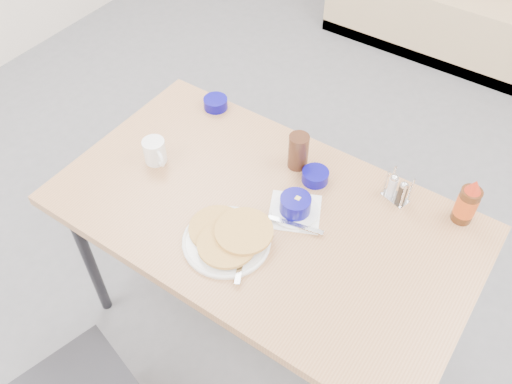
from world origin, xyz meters
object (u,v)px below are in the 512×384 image
Objects in this scene: butter_bowl at (315,176)px; condiment_caddy at (397,190)px; amber_tumbler at (298,151)px; booth_bench at (481,3)px; grits_setting at (295,207)px; dining_table at (264,223)px; coffee_mug at (155,151)px; pancake_plate at (228,238)px; creamer_bowl at (216,103)px; syrup_bottle at (467,203)px.

condiment_caddy reaches higher than butter_bowl.
butter_bowl is 0.11m from amber_tumbler.
grits_setting is at bearing -87.99° from booth_bench.
butter_bowl is (0.07, 0.22, 0.08)m from dining_table.
amber_tumbler is at bearing 31.92° from coffee_mug.
dining_table is 0.14m from grits_setting.
condiment_caddy is at bearing 22.21° from coffee_mug.
pancake_plate is 2.47× the size of coffee_mug.
butter_bowl is (0.53, -0.12, -0.00)m from creamer_bowl.
syrup_bottle is (0.46, 0.29, 0.05)m from grits_setting.
syrup_bottle is at bearing -0.00° from creamer_bowl.
dining_table is 0.19m from pancake_plate.
syrup_bottle is (0.57, 0.09, 0.01)m from amber_tumbler.
amber_tumbler reaches higher than dining_table.
butter_bowl is (0.52, 0.24, -0.03)m from coffee_mug.
creamer_bowl is (-0.43, 0.51, 0.00)m from pancake_plate.
creamer_bowl is 1.01m from syrup_bottle.
syrup_bottle reaches higher than butter_bowl.
syrup_bottle is (0.22, 0.04, 0.04)m from condiment_caddy.
dining_table is at bearing -36.63° from creamer_bowl.
grits_setting is at bearing -60.76° from amber_tumbler.
coffee_mug is at bearing -160.23° from syrup_bottle.
dining_table is 12.75× the size of condiment_caddy.
coffee_mug reaches higher than creamer_bowl.
syrup_bottle is at bearing 19.77° from coffee_mug.
amber_tumbler is (-0.09, 0.03, 0.05)m from butter_bowl.
pancake_plate reaches higher than dining_table.
booth_bench is 16.75× the size of coffee_mug.
grits_setting is 2.58× the size of butter_bowl.
booth_bench reaches higher than butter_bowl.
coffee_mug is at bearing -148.08° from amber_tumbler.
grits_setting is (0.11, 0.22, 0.01)m from pancake_plate.
coffee_mug reaches higher than pancake_plate.
grits_setting is 0.17m from butter_bowl.
creamer_bowl is (-0.54, 0.29, -0.01)m from grits_setting.
coffee_mug is at bearing -155.39° from butter_bowl.
pancake_plate reaches higher than creamer_bowl.
booth_bench is 2.31m from syrup_bottle.
creamer_bowl is 0.86× the size of condiment_caddy.
creamer_bowl is at bearing 143.37° from dining_table.
amber_tumbler is (-0.02, 0.25, 0.13)m from dining_table.
condiment_caddy is 0.61× the size of syrup_bottle.
booth_bench is 2.30m from condiment_caddy.
amber_tumbler is (0.43, 0.27, 0.02)m from coffee_mug.
syrup_bottle is at bearing 26.85° from condiment_caddy.
booth_bench is 17.31× the size of condiment_caddy.
amber_tumbler reaches higher than creamer_bowl.
syrup_bottle is at bearing 14.20° from butter_bowl.
booth_bench reaches higher than amber_tumbler.
creamer_bowl and butter_bowl have the same top height.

